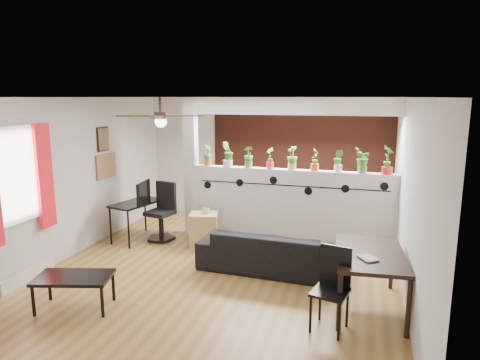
% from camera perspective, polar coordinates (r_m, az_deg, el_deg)
% --- Properties ---
extents(room_shell, '(6.30, 7.10, 2.90)m').
position_cam_1_polar(room_shell, '(6.33, -2.50, -0.89)').
color(room_shell, brown).
rests_on(room_shell, ground).
extents(partition_wall, '(3.60, 0.18, 1.35)m').
position_cam_1_polar(partition_wall, '(7.70, 6.82, -3.56)').
color(partition_wall, '#BCBCC1').
rests_on(partition_wall, ground).
extents(ceiling_header, '(3.60, 0.18, 0.30)m').
position_cam_1_polar(ceiling_header, '(7.46, 7.14, 9.75)').
color(ceiling_header, white).
rests_on(ceiling_header, room_shell).
extents(pier_column, '(0.22, 0.20, 2.60)m').
position_cam_1_polar(pier_column, '(8.10, -6.52, 1.68)').
color(pier_column, '#BCBCC1').
rests_on(pier_column, ground).
extents(brick_panel, '(3.90, 0.05, 2.60)m').
position_cam_1_polar(brick_panel, '(9.01, 8.48, 2.58)').
color(brick_panel, '#A1412F').
rests_on(brick_panel, ground).
extents(vine_decal, '(3.31, 0.01, 0.30)m').
position_cam_1_polar(vine_decal, '(7.52, 6.77, -0.75)').
color(vine_decal, black).
rests_on(vine_decal, partition_wall).
extents(window_assembly, '(0.09, 1.30, 1.55)m').
position_cam_1_polar(window_assembly, '(6.61, -27.64, 0.21)').
color(window_assembly, white).
rests_on(window_assembly, room_shell).
extents(baseboard_heater, '(0.08, 1.00, 0.18)m').
position_cam_1_polar(baseboard_heater, '(6.98, -26.48, -11.32)').
color(baseboard_heater, silver).
rests_on(baseboard_heater, ground).
extents(corkboard, '(0.03, 0.60, 0.45)m').
position_cam_1_polar(corkboard, '(8.30, -17.39, 1.83)').
color(corkboard, '#885F41').
rests_on(corkboard, room_shell).
extents(framed_art, '(0.03, 0.34, 0.44)m').
position_cam_1_polar(framed_art, '(8.20, -17.80, 5.22)').
color(framed_art, '#8C7259').
rests_on(framed_art, room_shell).
extents(ceiling_fan, '(1.19, 1.19, 0.43)m').
position_cam_1_polar(ceiling_fan, '(6.23, -10.54, 8.17)').
color(ceiling_fan, black).
rests_on(ceiling_fan, room_shell).
extents(potted_plant_0, '(0.18, 0.21, 0.38)m').
position_cam_1_polar(potted_plant_0, '(7.94, -4.36, 3.39)').
color(potted_plant_0, '#CC6818').
rests_on(potted_plant_0, partition_wall).
extents(potted_plant_1, '(0.31, 0.29, 0.46)m').
position_cam_1_polar(potted_plant_1, '(7.80, -1.65, 3.56)').
color(potted_plant_1, silver).
rests_on(potted_plant_1, partition_wall).
extents(potted_plant_2, '(0.24, 0.24, 0.39)m').
position_cam_1_polar(potted_plant_2, '(7.70, 1.16, 3.19)').
color(potted_plant_2, '#3F8A32').
rests_on(potted_plant_2, partition_wall).
extents(potted_plant_3, '(0.24, 0.23, 0.38)m').
position_cam_1_polar(potted_plant_3, '(7.60, 4.04, 3.04)').
color(potted_plant_3, red).
rests_on(potted_plant_3, partition_wall).
extents(potted_plant_4, '(0.27, 0.26, 0.41)m').
position_cam_1_polar(potted_plant_4, '(7.53, 6.98, 3.04)').
color(potted_plant_4, '#CDC548').
rests_on(potted_plant_4, partition_wall).
extents(potted_plant_5, '(0.17, 0.21, 0.41)m').
position_cam_1_polar(potted_plant_5, '(7.48, 9.97, 2.89)').
color(potted_plant_5, '#E9501B').
rests_on(potted_plant_5, partition_wall).
extents(potted_plant_6, '(0.23, 0.21, 0.38)m').
position_cam_1_polar(potted_plant_6, '(7.44, 12.99, 2.63)').
color(potted_plant_6, silver).
rests_on(potted_plant_6, partition_wall).
extents(potted_plant_7, '(0.19, 0.23, 0.42)m').
position_cam_1_polar(potted_plant_7, '(7.43, 16.04, 2.61)').
color(potted_plant_7, '#3F802E').
rests_on(potted_plant_7, partition_wall).
extents(potted_plant_8, '(0.30, 0.32, 0.48)m').
position_cam_1_polar(potted_plant_8, '(7.44, 19.09, 2.69)').
color(potted_plant_8, red).
rests_on(potted_plant_8, partition_wall).
extents(sofa, '(2.05, 0.88, 0.59)m').
position_cam_1_polar(sofa, '(6.62, 3.96, -9.42)').
color(sofa, black).
rests_on(sofa, ground).
extents(cube_shelf, '(0.58, 0.54, 0.59)m').
position_cam_1_polar(cube_shelf, '(7.66, -4.84, -6.57)').
color(cube_shelf, tan).
rests_on(cube_shelf, ground).
extents(cup, '(0.13, 0.13, 0.10)m').
position_cam_1_polar(cup, '(7.55, -4.53, -4.11)').
color(cup, gray).
rests_on(cup, cube_shelf).
extents(computer_desk, '(0.73, 1.08, 0.71)m').
position_cam_1_polar(computer_desk, '(8.08, -13.61, -3.34)').
color(computer_desk, black).
rests_on(computer_desk, ground).
extents(monitor, '(0.35, 0.10, 0.20)m').
position_cam_1_polar(monitor, '(8.17, -13.14, -1.96)').
color(monitor, black).
rests_on(monitor, computer_desk).
extents(office_chair, '(0.55, 0.55, 1.05)m').
position_cam_1_polar(office_chair, '(8.02, -10.32, -4.65)').
color(office_chair, black).
rests_on(office_chair, ground).
extents(dining_table, '(0.93, 1.41, 0.73)m').
position_cam_1_polar(dining_table, '(5.58, 16.91, -9.92)').
color(dining_table, black).
rests_on(dining_table, ground).
extents(book, '(0.28, 0.29, 0.02)m').
position_cam_1_polar(book, '(5.27, 15.88, -10.09)').
color(book, gray).
rests_on(book, dining_table).
extents(folding_chair, '(0.46, 0.46, 0.95)m').
position_cam_1_polar(folding_chair, '(5.08, 12.27, -12.97)').
color(folding_chair, black).
rests_on(folding_chair, ground).
extents(coffee_table, '(1.02, 0.73, 0.43)m').
position_cam_1_polar(coffee_table, '(5.82, -21.30, -12.25)').
color(coffee_table, black).
rests_on(coffee_table, ground).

